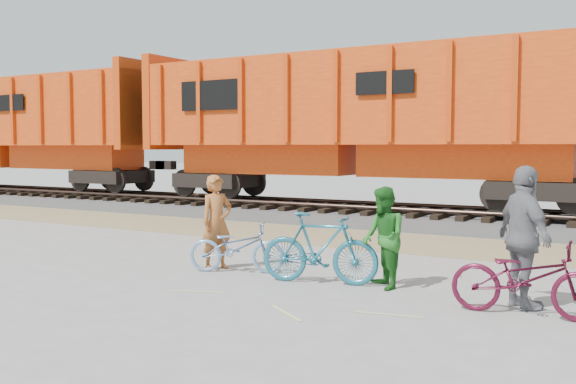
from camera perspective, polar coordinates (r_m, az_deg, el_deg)
name	(u,v)px	position (r m, az deg, el deg)	size (l,w,h in m)	color
ground	(280,289)	(9.92, -0.69, -8.62)	(120.00, 120.00, 0.00)	#9E9E99
gravel_strip	(404,242)	(14.84, 10.27, -4.43)	(120.00, 3.00, 0.02)	tan
ballast_bed	(448,221)	(18.13, 14.03, -2.51)	(120.00, 4.00, 0.30)	slate
track	(448,209)	(18.09, 14.05, -1.49)	(120.00, 2.60, 0.24)	black
hopper_car_left	(22,127)	(28.51, -22.60, 5.38)	(14.00, 3.13, 4.65)	black
hopper_car_center	(359,119)	(18.94, 6.32, 6.51)	(14.00, 3.13, 4.65)	black
bicycle_blue	(237,247)	(11.17, -4.57, -4.91)	(0.58, 1.67, 0.88)	#739BC5
bicycle_teal	(319,248)	(10.21, 2.82, -5.01)	(0.53, 1.89, 1.14)	#21697F
bicycle_maroon	(526,278)	(8.82, 20.37, -7.20)	(0.65, 1.88, 0.99)	#4F0E24
person_solo	(217,222)	(11.49, -6.36, -2.67)	(0.61, 0.40, 1.68)	#AD5F2B
person_man	(384,238)	(9.95, 8.49, -4.03)	(0.76, 0.59, 1.57)	#20681F
person_woman	(524,237)	(9.15, 20.25, -3.81)	(1.13, 0.47, 1.93)	slate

